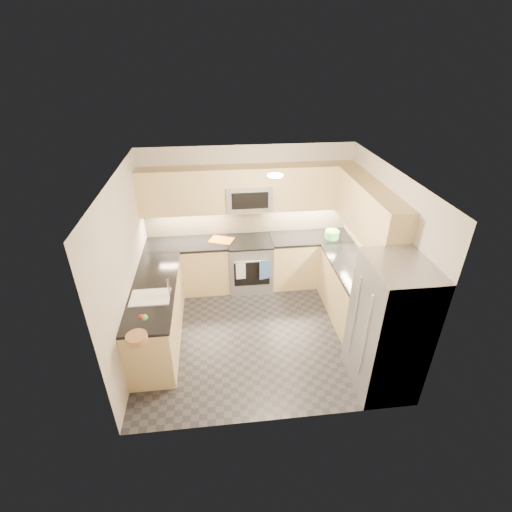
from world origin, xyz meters
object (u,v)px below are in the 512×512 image
(fruit_basket, at_px, (137,338))
(cutting_board, at_px, (222,240))
(refrigerator, at_px, (388,328))
(utensil_bowl, at_px, (332,234))
(microwave, at_px, (249,196))
(gas_range, at_px, (250,264))

(fruit_basket, bearing_deg, cutting_board, 66.59)
(refrigerator, height_order, cutting_board, refrigerator)
(cutting_board, bearing_deg, utensil_bowl, -4.01)
(microwave, height_order, utensil_bowl, microwave)
(microwave, relative_size, fruit_basket, 3.10)
(gas_range, distance_m, utensil_bowl, 1.54)
(microwave, height_order, cutting_board, microwave)
(microwave, bearing_deg, refrigerator, -60.38)
(gas_range, bearing_deg, refrigerator, -59.12)
(microwave, distance_m, refrigerator, 3.04)
(microwave, relative_size, cutting_board, 1.92)
(utensil_bowl, distance_m, fruit_basket, 3.75)
(gas_range, distance_m, cutting_board, 0.70)
(utensil_bowl, bearing_deg, gas_range, 176.76)
(gas_range, height_order, refrigerator, refrigerator)
(microwave, distance_m, cutting_board, 0.90)
(gas_range, relative_size, fruit_basket, 3.72)
(cutting_board, xyz_separation_m, fruit_basket, (-1.05, -2.42, 0.04))
(refrigerator, distance_m, fruit_basket, 2.99)
(refrigerator, xyz_separation_m, fruit_basket, (-2.99, 0.06, 0.08))
(refrigerator, xyz_separation_m, utensil_bowl, (-0.01, 2.34, 0.11))
(utensil_bowl, height_order, fruit_basket, utensil_bowl)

